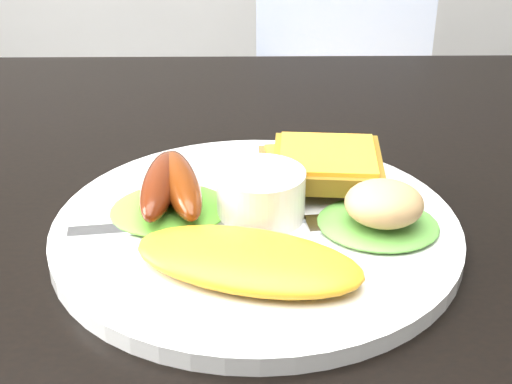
{
  "coord_description": "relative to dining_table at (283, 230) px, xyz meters",
  "views": [
    {
      "loc": [
        -0.03,
        -0.49,
        1.02
      ],
      "look_at": [
        -0.02,
        -0.03,
        0.78
      ],
      "focal_mm": 50.0,
      "sensor_mm": 36.0,
      "label": 1
    }
  ],
  "objects": [
    {
      "name": "lettuce_right",
      "position": [
        0.06,
        -0.05,
        0.04
      ],
      "size": [
        0.1,
        0.09,
        0.01
      ],
      "primitive_type": "ellipsoid",
      "rotation": [
        0.0,
        0.0,
        -0.18
      ],
      "color": "#51A23A",
      "rests_on": "plate"
    },
    {
      "name": "toast_b",
      "position": [
        0.03,
        0.01,
        0.05
      ],
      "size": [
        0.09,
        0.09,
        0.01
      ],
      "primitive_type": "cube",
      "rotation": [
        0.0,
        0.0,
        -0.08
      ],
      "color": "olive",
      "rests_on": "toast_a"
    },
    {
      "name": "fork",
      "position": [
        -0.07,
        -0.05,
        0.03
      ],
      "size": [
        0.17,
        0.04,
        0.0
      ],
      "primitive_type": "cube",
      "rotation": [
        0.0,
        0.0,
        0.13
      ],
      "color": "#ADAFB7",
      "rests_on": "plate"
    },
    {
      "name": "toast_a",
      "position": [
        0.02,
        0.04,
        0.04
      ],
      "size": [
        0.08,
        0.08,
        0.01
      ],
      "primitive_type": "cube",
      "rotation": [
        0.0,
        0.0,
        0.17
      ],
      "color": "olive",
      "rests_on": "plate"
    },
    {
      "name": "dining_chair",
      "position": [
        0.2,
        0.98,
        -0.28
      ],
      "size": [
        0.5,
        0.5,
        0.05
      ],
      "primitive_type": "cube",
      "rotation": [
        0.0,
        0.0,
        -0.25
      ],
      "color": "tan",
      "rests_on": "ground"
    },
    {
      "name": "ramekin",
      "position": [
        -0.02,
        -0.03,
        0.05
      ],
      "size": [
        0.08,
        0.08,
        0.04
      ],
      "primitive_type": "cylinder",
      "rotation": [
        0.0,
        0.0,
        0.26
      ],
      "color": "white",
      "rests_on": "plate"
    },
    {
      "name": "plate",
      "position": [
        -0.02,
        -0.04,
        0.03
      ],
      "size": [
        0.29,
        0.29,
        0.01
      ],
      "primitive_type": "cylinder",
      "color": "white",
      "rests_on": "dining_table"
    },
    {
      "name": "dining_table",
      "position": [
        0.0,
        0.0,
        0.0
      ],
      "size": [
        1.2,
        0.8,
        0.04
      ],
      "primitive_type": "cube",
      "color": "black",
      "rests_on": "ground"
    },
    {
      "name": "lettuce_left",
      "position": [
        -0.09,
        -0.03,
        0.04
      ],
      "size": [
        0.1,
        0.1,
        0.01
      ],
      "primitive_type": "ellipsoid",
      "rotation": [
        0.0,
        0.0,
        0.22
      ],
      "color": "#599A32",
      "rests_on": "plate"
    },
    {
      "name": "sausage_b",
      "position": [
        -0.08,
        -0.02,
        0.05
      ],
      "size": [
        0.05,
        0.11,
        0.03
      ],
      "primitive_type": "ellipsoid",
      "rotation": [
        0.0,
        0.0,
        0.24
      ],
      "color": "#692506",
      "rests_on": "lettuce_left"
    },
    {
      "name": "sausage_a",
      "position": [
        -0.09,
        -0.02,
        0.05
      ],
      "size": [
        0.03,
        0.11,
        0.03
      ],
      "primitive_type": "ellipsoid",
      "rotation": [
        0.0,
        0.0,
        -0.04
      ],
      "color": "#5C2F14",
      "rests_on": "lettuce_left"
    },
    {
      "name": "potato_salad",
      "position": [
        0.07,
        -0.06,
        0.06
      ],
      "size": [
        0.06,
        0.05,
        0.03
      ],
      "primitive_type": "ellipsoid",
      "rotation": [
        0.0,
        0.0,
        0.02
      ],
      "color": "#C5B48D",
      "rests_on": "lettuce_right"
    },
    {
      "name": "omelette",
      "position": [
        -0.03,
        -0.11,
        0.04
      ],
      "size": [
        0.17,
        0.11,
        0.02
      ],
      "primitive_type": "ellipsoid",
      "rotation": [
        0.0,
        0.0,
        -0.31
      ],
      "color": "yellow",
      "rests_on": "plate"
    }
  ]
}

